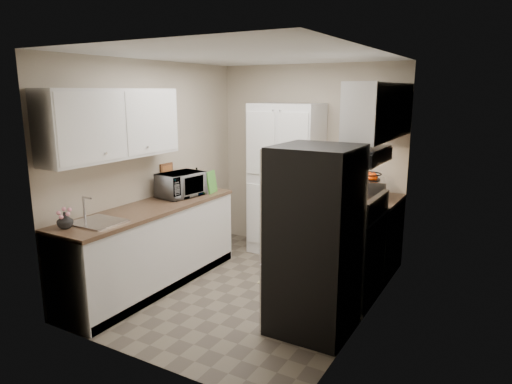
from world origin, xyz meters
TOP-DOWN VIEW (x-y plane):
  - ground at (0.00, 0.00)m, footprint 3.20×3.20m
  - room_shell at (-0.02, -0.01)m, footprint 2.64×3.24m
  - pantry_cabinet at (-0.20, 1.32)m, footprint 0.90×0.55m
  - base_cabinet_left at (-0.99, -0.43)m, footprint 0.60×2.30m
  - countertop_left at (-0.99, -0.43)m, footprint 0.63×2.33m
  - base_cabinet_right at (0.99, 1.19)m, footprint 0.60×0.80m
  - countertop_right at (0.99, 1.19)m, footprint 0.63×0.83m
  - electric_range at (0.97, 0.39)m, footprint 0.71×0.78m
  - refrigerator at (0.94, -0.41)m, footprint 0.70×0.72m
  - microwave at (-1.01, 0.13)m, footprint 0.43×0.57m
  - wine_bottle at (-1.04, 0.48)m, footprint 0.07×0.07m
  - flower_vase at (-1.11, -1.42)m, footprint 0.18×0.18m
  - cutting_board at (-0.81, 0.48)m, footprint 0.06×0.22m
  - toaster_oven at (0.99, 1.13)m, footprint 0.42×0.48m
  - fruit_basket at (0.97, 1.10)m, footprint 0.30×0.30m
  - kitchen_mat at (0.17, 0.58)m, footprint 0.55×0.78m

SIDE VIEW (x-z plane):
  - ground at x=0.00m, z-range 0.00..0.00m
  - kitchen_mat at x=0.17m, z-range 0.00..0.01m
  - base_cabinet_left at x=-0.99m, z-range 0.00..0.88m
  - base_cabinet_right at x=0.99m, z-range 0.00..0.88m
  - electric_range at x=0.97m, z-range -0.09..1.04m
  - refrigerator at x=0.94m, z-range 0.00..1.70m
  - countertop_left at x=-0.99m, z-range 0.88..0.92m
  - countertop_right at x=0.99m, z-range 0.88..0.92m
  - flower_vase at x=-1.11m, z-range 0.92..1.07m
  - pantry_cabinet at x=-0.20m, z-range 0.00..2.00m
  - toaster_oven at x=0.99m, z-range 0.92..1.15m
  - wine_bottle at x=-1.04m, z-range 0.92..1.19m
  - cutting_board at x=-0.81m, z-range 0.92..1.19m
  - microwave at x=-1.01m, z-range 0.92..1.21m
  - fruit_basket at x=0.97m, z-range 1.15..1.27m
  - room_shell at x=-0.02m, z-range 0.37..2.89m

